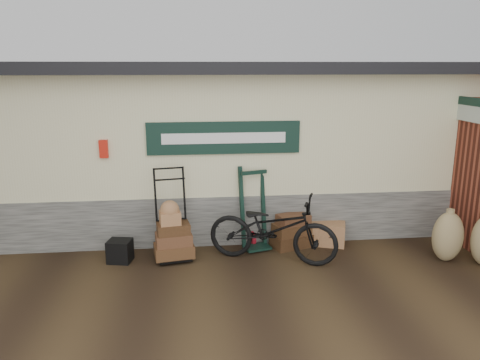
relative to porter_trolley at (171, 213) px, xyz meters
name	(u,v)px	position (x,y,z in m)	size (l,w,h in m)	color
ground	(248,267)	(1.21, -0.58, -0.77)	(80.00, 80.00, 0.00)	black
station_building	(232,141)	(1.21, 2.15, 0.85)	(14.40, 4.10, 3.20)	#4C4C47
porter_trolley	(171,213)	(0.00, 0.00, 0.00)	(0.77, 0.58, 1.54)	black
green_barrow	(254,208)	(1.41, 0.27, -0.04)	(0.52, 0.44, 1.45)	black
suitcase_stack	(292,231)	(2.09, 0.22, -0.47)	(0.68, 0.42, 0.60)	#3C2513
wicker_hamper	(327,233)	(2.75, 0.27, -0.57)	(0.62, 0.40, 0.40)	#96643C
black_trunk	(120,251)	(-0.85, -0.12, -0.58)	(0.37, 0.32, 0.37)	black
bicycle	(273,225)	(1.64, -0.35, -0.15)	(2.14, 0.75, 1.24)	black
burlap_sack_left	(448,237)	(4.50, -0.66, -0.35)	(0.52, 0.44, 0.84)	olive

